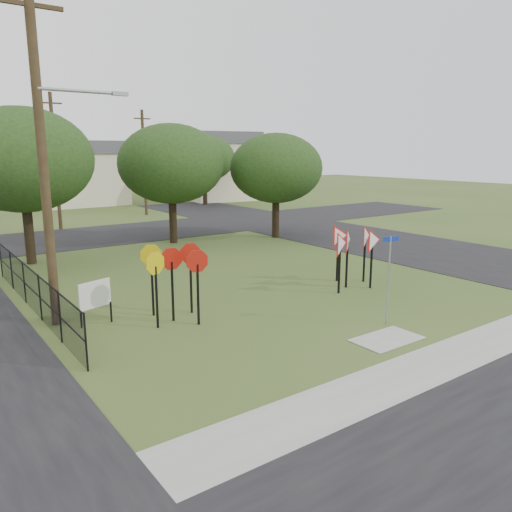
{
  "coord_description": "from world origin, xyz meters",
  "views": [
    {
      "loc": [
        -10.91,
        -11.1,
        5.29
      ],
      "look_at": [
        -0.72,
        3.0,
        1.6
      ],
      "focal_mm": 35.0,
      "sensor_mm": 36.0,
      "label": 1
    }
  ],
  "objects_px": {
    "info_board": "(95,296)",
    "street_name_sign": "(389,274)",
    "yield_sign_cluster": "(353,242)",
    "stop_sign_cluster": "(173,266)"
  },
  "relations": [
    {
      "from": "street_name_sign",
      "to": "info_board",
      "type": "height_order",
      "value": "street_name_sign"
    },
    {
      "from": "street_name_sign",
      "to": "stop_sign_cluster",
      "type": "distance_m",
      "value": 6.64
    },
    {
      "from": "info_board",
      "to": "stop_sign_cluster",
      "type": "bearing_deg",
      "value": -25.07
    },
    {
      "from": "stop_sign_cluster",
      "to": "info_board",
      "type": "distance_m",
      "value": 2.54
    },
    {
      "from": "info_board",
      "to": "yield_sign_cluster",
      "type": "bearing_deg",
      "value": -8.54
    },
    {
      "from": "street_name_sign",
      "to": "info_board",
      "type": "bearing_deg",
      "value": 144.58
    },
    {
      "from": "street_name_sign",
      "to": "yield_sign_cluster",
      "type": "distance_m",
      "value": 4.45
    },
    {
      "from": "street_name_sign",
      "to": "yield_sign_cluster",
      "type": "bearing_deg",
      "value": 57.48
    },
    {
      "from": "yield_sign_cluster",
      "to": "info_board",
      "type": "bearing_deg",
      "value": 171.46
    },
    {
      "from": "info_board",
      "to": "street_name_sign",
      "type": "bearing_deg",
      "value": -35.42
    }
  ]
}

